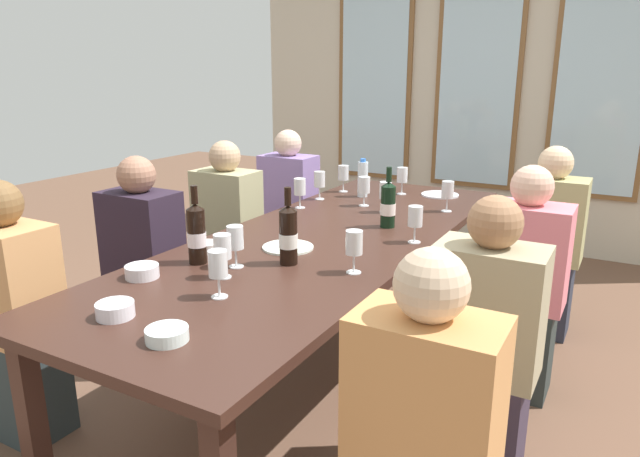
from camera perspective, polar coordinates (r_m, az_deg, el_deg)
The scene contains 33 objects.
ground_plane at distance 3.07m, azimuth 0.39°, elevation -14.16°, with size 12.00×12.00×0.00m, color brown.
back_wall_with_windows at distance 5.23m, azimuth 15.48°, elevation 14.29°, with size 4.20×0.10×2.90m.
dining_table at distance 2.79m, azimuth 0.42°, elevation -1.97°, with size 1.00×2.84×0.74m.
white_plate_0 at distance 3.74m, azimuth 11.80°, elevation 3.29°, with size 0.24×0.24×0.01m, color white.
white_plate_1 at distance 2.60m, azimuth -3.19°, elevation -1.87°, with size 0.23×0.23×0.01m, color white.
wine_bottle_0 at distance 2.36m, azimuth -3.16°, elevation -0.63°, with size 0.08×0.08×0.32m.
wine_bottle_1 at distance 2.42m, azimuth -12.13°, elevation -0.50°, with size 0.08×0.08×0.33m.
wine_bottle_2 at distance 2.93m, azimuth 6.75°, elevation 2.38°, with size 0.08×0.08×0.31m.
tasting_bowl_0 at distance 2.01m, azimuth -19.63°, elevation -7.60°, with size 0.12×0.12×0.05m, color white.
tasting_bowl_1 at distance 2.34m, azimuth -17.21°, elevation -4.09°, with size 0.13×0.13×0.05m, color white.
tasting_bowl_2 at distance 1.80m, azimuth -14.92°, elevation -10.11°, with size 0.13×0.13×0.04m, color white.
tasting_bowl_3 at distance 2.59m, azimuth -11.15°, elevation -1.80°, with size 0.11×0.11×0.04m, color white.
water_bottle at distance 3.63m, azimuth 4.25°, elevation 4.93°, with size 0.06×0.06×0.24m.
wine_glass_0 at distance 3.37m, azimuth 4.40°, elevation 4.18°, with size 0.07×0.07×0.17m.
wine_glass_1 at distance 2.23m, azimuth -9.64°, elevation -1.98°, with size 0.07×0.07×0.17m.
wine_glass_2 at distance 3.76m, azimuth 2.33°, elevation 5.40°, with size 0.07×0.07×0.17m.
wine_glass_3 at distance 3.72m, azimuth 8.15°, elevation 5.21°, with size 0.07×0.07×0.17m.
wine_glass_4 at distance 2.34m, azimuth -8.40°, elevation -1.09°, with size 0.07×0.07×0.17m.
wine_glass_5 at distance 3.31m, azimuth -2.02°, elevation 4.08°, with size 0.07×0.07×0.17m.
wine_glass_6 at distance 2.26m, azimuth 3.40°, elevation -1.50°, with size 0.07×0.07×0.17m.
wine_glass_7 at distance 2.68m, azimuth 9.42°, elevation 1.11°, with size 0.07×0.07×0.17m.
wine_glass_8 at distance 3.54m, azimuth -0.05°, elevation 4.83°, with size 0.07×0.07×0.17m.
wine_glass_9 at distance 3.23m, azimuth 6.50°, elevation 3.70°, with size 0.07×0.07×0.17m.
wine_glass_10 at distance 3.31m, azimuth 12.52°, elevation 3.62°, with size 0.07×0.07×0.17m.
wine_glass_11 at distance 2.05m, azimuth -10.07°, elevation -3.69°, with size 0.07×0.07×0.17m.
seated_person_0 at distance 3.60m, azimuth -9.08°, elevation -0.67°, with size 0.38×0.24×1.11m.
seated_person_1 at distance 2.88m, azimuth 19.36°, elevation -5.61°, with size 0.38×0.24×1.11m.
seated_person_2 at distance 3.11m, azimuth -16.99°, elevation -3.80°, with size 0.38×0.24×1.11m.
seated_person_3 at distance 2.23m, azimuth 15.95°, elevation -11.65°, with size 0.38×0.24×1.11m.
seated_person_4 at distance 2.70m, azimuth -27.94°, elevation -7.97°, with size 0.38×0.24×1.11m.
seated_person_5 at distance 1.67m, azimuth 10.05°, elevation -21.39°, with size 0.38×0.24×1.11m.
seated_person_6 at distance 4.15m, azimuth -3.09°, elevation 1.72°, with size 0.38×0.24×1.11m.
seated_person_7 at distance 3.58m, azimuth 21.52°, elevation -1.69°, with size 0.38×0.24×1.11m.
Camera 1 is at (1.28, -2.33, 1.53)m, focal length 32.31 mm.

